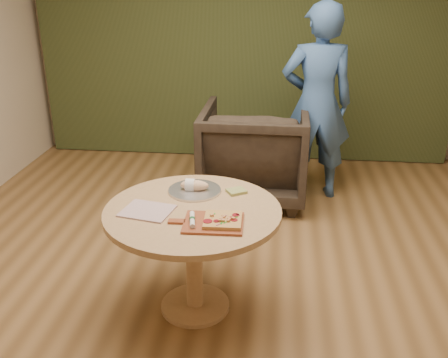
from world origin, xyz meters
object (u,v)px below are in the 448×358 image
bread_roll (193,185)px  flatbread_pizza (223,220)px  serving_tray (195,190)px  armchair (254,148)px  person_standing (317,104)px  pizza_paddle (212,223)px  pedestal_table (193,228)px  cutlery_roll (192,220)px

bread_roll → flatbread_pizza: bearing=-60.6°
serving_tray → armchair: (0.32, 1.59, -0.24)m
armchair → person_standing: 0.73m
flatbread_pizza → armchair: size_ratio=0.22×
pizza_paddle → armchair: 2.06m
flatbread_pizza → pedestal_table: bearing=139.3°
pedestal_table → pizza_paddle: 0.28m
bread_roll → serving_tray: bearing=0.0°
bread_roll → pizza_paddle: bearing=-67.7°
cutlery_roll → person_standing: size_ratio=0.11×
cutlery_roll → pizza_paddle: bearing=-3.6°
pizza_paddle → serving_tray: bearing=109.5°
cutlery_roll → bread_roll: (-0.07, 0.47, 0.01)m
pizza_paddle → armchair: (0.15, 2.04, -0.24)m
flatbread_pizza → serving_tray: flatbread_pizza is taller
bread_roll → armchair: armchair is taller
pedestal_table → serving_tray: size_ratio=3.14×
flatbread_pizza → person_standing: 2.27m
bread_roll → armchair: bearing=78.2°
pizza_paddle → person_standing: (0.73, 2.17, 0.19)m
bread_roll → cutlery_roll: bearing=-81.2°
serving_tray → pedestal_table: bearing=-83.3°
serving_tray → bread_roll: 0.04m
serving_tray → armchair: armchair is taller
serving_tray → bread_roll: bread_roll is taller
cutlery_roll → pedestal_table: bearing=88.7°
armchair → pizza_paddle: bearing=86.7°
armchair → bread_roll: bearing=79.0°
armchair → pedestal_table: bearing=81.8°
flatbread_pizza → cutlery_roll: flatbread_pizza is taller
pedestal_table → bread_roll: (-0.04, 0.26, 0.18)m
bread_roll → person_standing: 1.95m
flatbread_pizza → cutlery_roll: bearing=-173.8°
pedestal_table → bread_roll: size_ratio=5.79×
flatbread_pizza → serving_tray: 0.51m
pizza_paddle → serving_tray: size_ratio=1.26×
serving_tray → cutlery_roll: bearing=-82.3°
pedestal_table → armchair: (0.29, 1.85, -0.09)m
pizza_paddle → armchair: bearing=84.1°
pedestal_table → person_standing: size_ratio=0.59×
pizza_paddle → serving_tray: (-0.18, 0.45, -0.00)m
pedestal_table → serving_tray: bearing=96.7°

